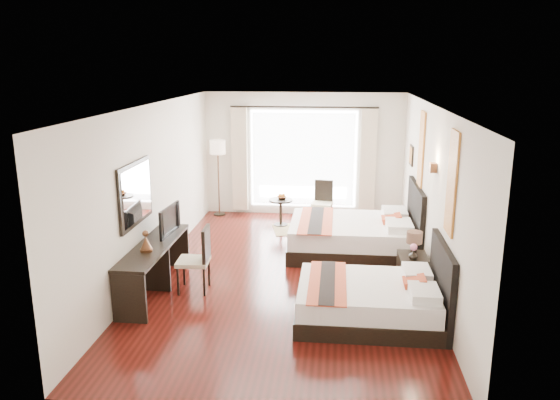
# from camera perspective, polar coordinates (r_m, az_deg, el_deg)

# --- Properties ---
(floor) EXTENTS (4.50, 7.50, 0.01)m
(floor) POSITION_cam_1_polar(r_m,az_deg,el_deg) (9.23, 0.89, -7.77)
(floor) COLOR #370F0A
(floor) RESTS_ON ground
(ceiling) EXTENTS (4.50, 7.50, 0.02)m
(ceiling) POSITION_cam_1_polar(r_m,az_deg,el_deg) (8.58, 0.96, 9.81)
(ceiling) COLOR white
(ceiling) RESTS_ON wall_headboard
(wall_headboard) EXTENTS (0.01, 7.50, 2.80)m
(wall_headboard) POSITION_cam_1_polar(r_m,az_deg,el_deg) (8.89, 15.49, 0.36)
(wall_headboard) COLOR silver
(wall_headboard) RESTS_ON floor
(wall_desk) EXTENTS (0.01, 7.50, 2.80)m
(wall_desk) POSITION_cam_1_polar(r_m,az_deg,el_deg) (9.26, -13.04, 1.06)
(wall_desk) COLOR silver
(wall_desk) RESTS_ON floor
(wall_window) EXTENTS (4.50, 0.01, 2.80)m
(wall_window) POSITION_cam_1_polar(r_m,az_deg,el_deg) (12.46, 2.46, 4.76)
(wall_window) COLOR silver
(wall_window) RESTS_ON floor
(wall_entry) EXTENTS (4.50, 0.01, 2.80)m
(wall_entry) POSITION_cam_1_polar(r_m,az_deg,el_deg) (5.25, -2.75, -8.82)
(wall_entry) COLOR silver
(wall_entry) RESTS_ON floor
(window_glass) EXTENTS (2.40, 0.02, 2.20)m
(window_glass) POSITION_cam_1_polar(r_m,az_deg,el_deg) (12.46, 2.45, 4.29)
(window_glass) COLOR white
(window_glass) RESTS_ON wall_window
(sheer_curtain) EXTENTS (2.30, 0.02, 2.10)m
(sheer_curtain) POSITION_cam_1_polar(r_m,az_deg,el_deg) (12.40, 2.44, 4.25)
(sheer_curtain) COLOR white
(sheer_curtain) RESTS_ON wall_window
(drape_left) EXTENTS (0.35, 0.14, 2.35)m
(drape_left) POSITION_cam_1_polar(r_m,az_deg,el_deg) (12.54, -4.22, 4.24)
(drape_left) COLOR beige
(drape_left) RESTS_ON floor
(drape_right) EXTENTS (0.35, 0.14, 2.35)m
(drape_right) POSITION_cam_1_polar(r_m,az_deg,el_deg) (12.36, 9.16, 3.95)
(drape_right) COLOR beige
(drape_right) RESTS_ON floor
(art_panel_near) EXTENTS (0.03, 0.50, 1.35)m
(art_panel_near) POSITION_cam_1_polar(r_m,az_deg,el_deg) (7.32, 17.52, 1.71)
(art_panel_near) COLOR #9A4816
(art_panel_near) RESTS_ON wall_headboard
(art_panel_far) EXTENTS (0.03, 0.50, 1.35)m
(art_panel_far) POSITION_cam_1_polar(r_m,az_deg,el_deg) (9.93, 14.55, 5.08)
(art_panel_far) COLOR #9A4816
(art_panel_far) RESTS_ON wall_headboard
(wall_sconce) EXTENTS (0.10, 0.14, 0.14)m
(wall_sconce) POSITION_cam_1_polar(r_m,az_deg,el_deg) (8.47, 15.70, 3.27)
(wall_sconce) COLOR #4E2F1C
(wall_sconce) RESTS_ON wall_headboard
(mirror_frame) EXTENTS (0.04, 1.25, 0.95)m
(mirror_frame) POSITION_cam_1_polar(r_m,az_deg,el_deg) (8.41, -14.88, 0.67)
(mirror_frame) COLOR black
(mirror_frame) RESTS_ON wall_desk
(mirror_glass) EXTENTS (0.01, 1.12, 0.82)m
(mirror_glass) POSITION_cam_1_polar(r_m,az_deg,el_deg) (8.40, -14.72, 0.66)
(mirror_glass) COLOR white
(mirror_glass) RESTS_ON mirror_frame
(bed_near) EXTENTS (1.99, 1.55, 1.12)m
(bed_near) POSITION_cam_1_polar(r_m,az_deg,el_deg) (7.71, 9.77, -10.21)
(bed_near) COLOR black
(bed_near) RESTS_ON floor
(bed_far) EXTENTS (2.32, 1.81, 1.31)m
(bed_far) POSITION_cam_1_polar(r_m,az_deg,el_deg) (10.20, 7.94, -3.68)
(bed_far) COLOR black
(bed_far) RESTS_ON floor
(nightstand) EXTENTS (0.44, 0.55, 0.52)m
(nightstand) POSITION_cam_1_polar(r_m,az_deg,el_deg) (8.89, 13.63, -7.22)
(nightstand) COLOR black
(nightstand) RESTS_ON floor
(table_lamp) EXTENTS (0.25, 0.25, 0.39)m
(table_lamp) POSITION_cam_1_polar(r_m,az_deg,el_deg) (8.79, 13.86, -4.00)
(table_lamp) COLOR black
(table_lamp) RESTS_ON nightstand
(vase) EXTENTS (0.18, 0.18, 0.14)m
(vase) POSITION_cam_1_polar(r_m,az_deg,el_deg) (8.60, 13.74, -5.76)
(vase) COLOR black
(vase) RESTS_ON nightstand
(console_desk) EXTENTS (0.50, 2.20, 0.76)m
(console_desk) POSITION_cam_1_polar(r_m,az_deg,el_deg) (8.67, -12.95, -6.91)
(console_desk) COLOR black
(console_desk) RESTS_ON floor
(television) EXTENTS (0.16, 0.81, 0.46)m
(television) POSITION_cam_1_polar(r_m,az_deg,el_deg) (8.97, -11.93, -2.04)
(television) COLOR black
(television) RESTS_ON console_desk
(bronze_figurine) EXTENTS (0.24, 0.24, 0.28)m
(bronze_figurine) POSITION_cam_1_polar(r_m,az_deg,el_deg) (8.23, -13.83, -4.31)
(bronze_figurine) COLOR #4E2F1C
(bronze_figurine) RESTS_ON console_desk
(desk_chair) EXTENTS (0.50, 0.50, 1.02)m
(desk_chair) POSITION_cam_1_polar(r_m,az_deg,el_deg) (8.60, -8.87, -7.38)
(desk_chair) COLOR beige
(desk_chair) RESTS_ON floor
(floor_lamp) EXTENTS (0.35, 0.35, 1.74)m
(floor_lamp) POSITION_cam_1_polar(r_m,az_deg,el_deg) (12.42, -6.52, 5.00)
(floor_lamp) COLOR black
(floor_lamp) RESTS_ON floor
(side_table) EXTENTS (0.50, 0.50, 0.58)m
(side_table) POSITION_cam_1_polar(r_m,az_deg,el_deg) (11.78, 0.08, -1.32)
(side_table) COLOR black
(side_table) RESTS_ON floor
(fruit_bowl) EXTENTS (0.28, 0.28, 0.05)m
(fruit_bowl) POSITION_cam_1_polar(r_m,az_deg,el_deg) (11.73, 0.19, 0.21)
(fruit_bowl) COLOR #442A18
(fruit_bowl) RESTS_ON side_table
(window_chair) EXTENTS (0.49, 0.49, 0.93)m
(window_chair) POSITION_cam_1_polar(r_m,az_deg,el_deg) (12.02, 4.43, -1.08)
(window_chair) COLOR beige
(window_chair) RESTS_ON floor
(jute_rug) EXTENTS (1.41, 1.11, 0.01)m
(jute_rug) POSITION_cam_1_polar(r_m,az_deg,el_deg) (11.61, 2.46, -3.04)
(jute_rug) COLOR tan
(jute_rug) RESTS_ON floor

